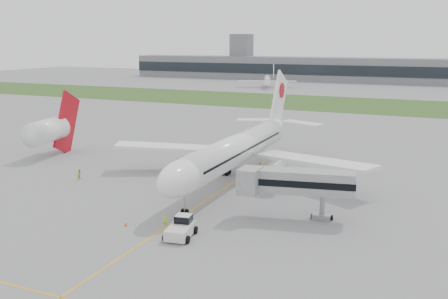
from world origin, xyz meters
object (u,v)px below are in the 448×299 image
at_px(airliner, 238,148).
at_px(jet_bridge, 293,182).
at_px(pushback_tug, 181,228).
at_px(neighbor_aircraft, 49,130).
at_px(ground_crew_near, 165,219).

xyz_separation_m(airliner, jet_bridge, (14.12, -15.35, -0.44)).
height_order(pushback_tug, neighbor_aircraft, neighbor_aircraft).
bearing_deg(ground_crew_near, neighbor_aircraft, -34.92).
height_order(airliner, pushback_tug, airliner).
relative_size(airliner, neighbor_aircraft, 3.08).
bearing_deg(neighbor_aircraft, jet_bridge, -25.94).
bearing_deg(neighbor_aircraft, airliner, -11.23).
relative_size(jet_bridge, neighbor_aircraft, 0.86).
xyz_separation_m(pushback_tug, jet_bridge, (10.86, 11.50, 4.09)).
distance_m(airliner, pushback_tug, 27.42).
relative_size(pushback_tug, jet_bridge, 0.34).
xyz_separation_m(ground_crew_near, neighbor_aircraft, (-42.42, 25.35, 4.75)).
relative_size(pushback_tug, ground_crew_near, 3.03).
height_order(jet_bridge, neighbor_aircraft, neighbor_aircraft).
bearing_deg(ground_crew_near, pushback_tug, 143.16).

